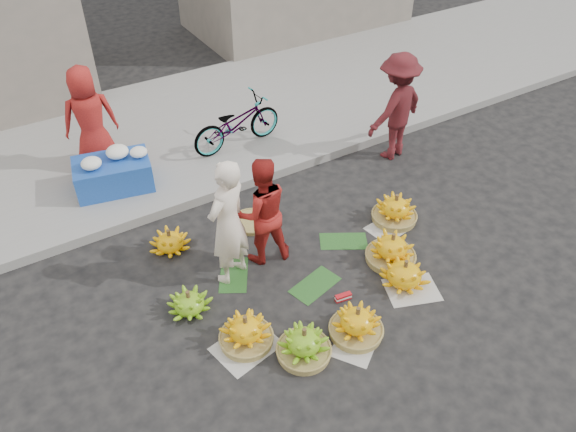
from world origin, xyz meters
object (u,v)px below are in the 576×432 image
banana_bunch_0 (246,331)px  vendor_cream (228,223)px  banana_bunch_4 (392,249)px  bicycle (237,123)px  flower_table (113,172)px

banana_bunch_0 → vendor_cream: 1.31m
banana_bunch_0 → banana_bunch_4: banana_bunch_4 is taller
banana_bunch_0 → bicycle: bicycle is taller
banana_bunch_4 → vendor_cream: size_ratio=0.41×
flower_table → bicycle: (2.14, 0.11, 0.16)m
banana_bunch_0 → flower_table: size_ratio=0.50×
flower_table → banana_bunch_4: bearing=-40.1°
banana_bunch_4 → flower_table: bearing=128.3°
banana_bunch_4 → bicycle: bicycle is taller
banana_bunch_0 → banana_bunch_4: 2.29m
banana_bunch_4 → bicycle: 3.50m
banana_bunch_0 → flower_table: 3.58m
flower_table → bicycle: bearing=14.4°
flower_table → bicycle: bicycle is taller
banana_bunch_4 → vendor_cream: (-1.93, 0.84, 0.68)m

